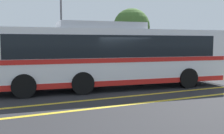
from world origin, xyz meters
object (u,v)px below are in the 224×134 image
Objects in this scene: transit_bus at (112,55)px; parked_car_2 at (61,65)px; street_lamp at (61,12)px; tree_0 at (131,27)px.

transit_bus is 2.53× the size of parked_car_2.
parked_car_2 is (-1.16, 5.74, -0.93)m from transit_bus.
parked_car_2 is 4.37m from street_lamp.
transit_bus is at bearing -85.78° from street_lamp.
tree_0 is (6.75, 1.33, -0.88)m from street_lamp.
parked_car_2 is 0.90× the size of tree_0.
transit_bus is 1.95× the size of street_lamp.
street_lamp reaches higher than transit_bus.
tree_0 reaches higher than parked_car_2.
transit_bus is at bearing -170.46° from parked_car_2.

